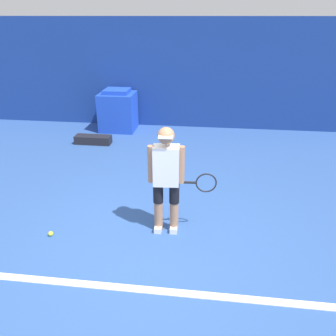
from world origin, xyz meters
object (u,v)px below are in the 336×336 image
Objects in this scene: tennis_player at (167,177)px; equipment_bag at (93,140)px; covered_chair at (118,111)px; tennis_ball at (51,234)px.

tennis_player is 1.80× the size of equipment_bag.
equipment_bag is at bearing -106.81° from covered_chair.
equipment_bag is (-2.17, 3.21, -0.75)m from tennis_player.
tennis_ball is at bearing -87.01° from covered_chair.
covered_chair is (-1.83, 4.33, -0.33)m from tennis_player.
tennis_player is at bearing 12.15° from tennis_ball.
covered_chair is at bearing 73.19° from equipment_bag.
tennis_player is 22.51× the size of tennis_ball.
tennis_ball is at bearing -171.74° from tennis_player.
tennis_player reaches higher than tennis_ball.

